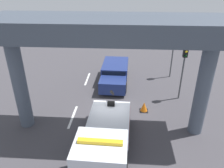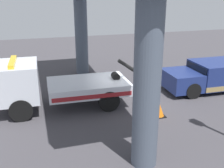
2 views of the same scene
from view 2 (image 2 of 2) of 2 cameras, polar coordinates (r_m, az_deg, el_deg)
name	(u,v)px [view 2 (image 2 of 2)]	position (r m, az deg, el deg)	size (l,w,h in m)	color
ground_plane	(120,100)	(13.95, 1.78, -3.51)	(60.00, 40.00, 0.10)	#423F44
lane_stripe_west	(194,75)	(18.66, 16.95, 1.83)	(2.60, 0.16, 0.01)	silver
lane_stripe_mid	(107,84)	(16.21, -1.09, 0.06)	(2.60, 0.16, 0.01)	silver
lane_stripe_east	(1,94)	(15.79, -22.55, -2.05)	(2.60, 0.16, 0.01)	silver
tow_truck_white	(47,84)	(12.89, -13.57, -0.08)	(7.28, 2.57, 2.46)	silver
towed_van_green	(214,76)	(16.21, 20.78, 1.64)	(5.25, 2.34, 1.58)	navy
traffic_cone_orange	(159,109)	(12.24, 9.85, -5.33)	(0.57, 0.57, 0.68)	orange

